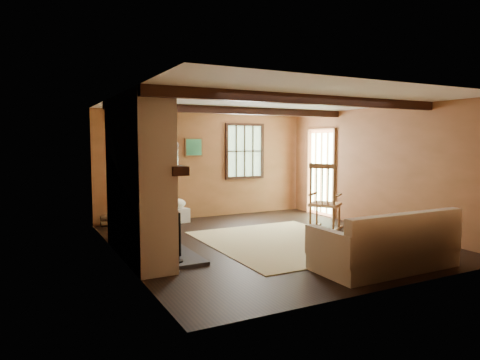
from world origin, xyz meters
TOP-DOWN VIEW (x-y plane):
  - ground at (0.00, 0.00)m, footprint 5.50×5.50m
  - room_envelope at (0.22, 0.26)m, footprint 5.02×5.52m
  - fireplace at (-2.23, -0.00)m, footprint 1.02×2.30m
  - rug at (0.20, -0.20)m, footprint 2.50×3.00m
  - rocking_chair at (1.44, 0.25)m, footprint 1.07×0.97m
  - sofa at (0.61, -2.15)m, footprint 2.01×0.90m
  - firewood_pile at (-2.06, 2.60)m, footprint 0.63×0.11m
  - laundry_basket at (-0.85, 2.39)m, footprint 0.55×0.45m
  - basket_pillow at (-0.85, 2.39)m, footprint 0.53×0.49m
  - armchair at (-1.64, 1.88)m, footprint 1.07×1.06m

SIDE VIEW (x-z plane):
  - ground at x=0.00m, z-range 0.00..0.00m
  - rug at x=0.20m, z-range 0.00..0.01m
  - firewood_pile at x=-2.06m, z-range 0.00..0.23m
  - laundry_basket at x=-0.85m, z-range 0.00..0.30m
  - sofa at x=0.61m, z-range -0.12..0.70m
  - armchair at x=-1.64m, z-range 0.00..0.72m
  - basket_pillow at x=-0.85m, z-range 0.30..0.52m
  - rocking_chair at x=1.44m, z-range -0.10..1.22m
  - fireplace at x=-2.23m, z-range -0.10..2.30m
  - room_envelope at x=0.22m, z-range 0.41..2.85m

